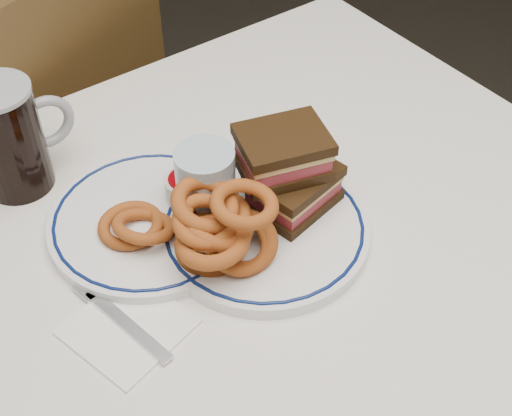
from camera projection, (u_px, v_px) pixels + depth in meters
dining_table at (175, 337)px, 0.94m from camera, size 1.27×0.87×0.75m
chair_far at (59, 142)px, 1.46m from camera, size 0.54×0.54×0.90m
main_plate at (264, 229)px, 0.92m from camera, size 0.27×0.27×0.02m
reuben_sandwich at (288, 171)px, 0.90m from camera, size 0.14×0.12×0.11m
onion_rings_main at (220, 228)px, 0.85m from camera, size 0.14×0.13×0.12m
ketchup_ramekin at (188, 187)px, 0.93m from camera, size 0.06×0.06×0.04m
beer_mug at (10, 137)px, 0.94m from camera, size 0.14×0.10×0.16m
water_glass at (206, 189)px, 0.90m from camera, size 0.08×0.08×0.12m
far_plate at (150, 221)px, 0.93m from camera, size 0.26×0.26×0.02m
onion_rings_far at (137, 226)px, 0.90m from camera, size 0.09×0.10×0.05m
napkin_fork at (126, 325)px, 0.82m from camera, size 0.15×0.17×0.01m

